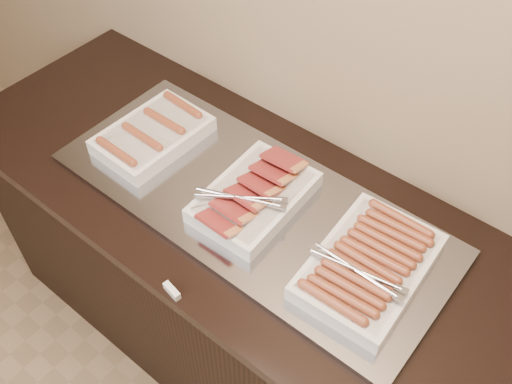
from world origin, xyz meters
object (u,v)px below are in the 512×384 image
dish_right (368,265)px  counter (252,288)px  warming_tray (250,202)px  dish_left (153,135)px  dish_center (254,196)px

dish_right → counter: bearing=176.8°
counter → warming_tray: 0.46m
dish_left → dish_right: size_ratio=0.87×
warming_tray → dish_center: bearing=-13.3°
dish_center → dish_right: dish_center is taller
dish_right → warming_tray: bearing=176.8°
counter → dish_center: size_ratio=5.47×
warming_tray → dish_center: size_ratio=3.18×
counter → warming_tray: bearing=180.0°
warming_tray → dish_left: size_ratio=3.43×
counter → dish_right: size_ratio=5.11×
dish_left → dish_right: (0.79, -0.00, 0.01)m
warming_tray → dish_left: 0.40m
dish_left → dish_center: (0.41, -0.00, 0.00)m
dish_center → dish_right: size_ratio=0.93×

